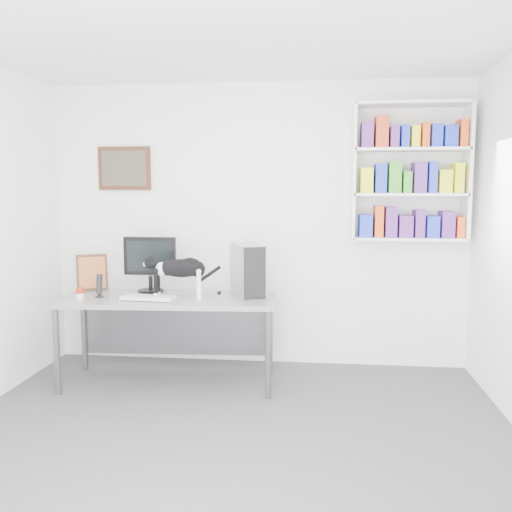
% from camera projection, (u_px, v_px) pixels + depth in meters
% --- Properties ---
extents(room, '(4.01, 4.01, 2.70)m').
position_uv_depth(room, '(221.00, 246.00, 3.26)').
color(room, '#4D4C51').
rests_on(room, ground).
extents(bookshelf, '(1.03, 0.28, 1.24)m').
position_uv_depth(bookshelf, '(410.00, 172.00, 4.87)').
color(bookshelf, white).
rests_on(bookshelf, room).
extents(wall_art, '(0.52, 0.04, 0.42)m').
position_uv_depth(wall_art, '(124.00, 168.00, 5.28)').
color(wall_art, '#4E2C19').
rests_on(wall_art, room).
extents(desk, '(1.89, 0.83, 0.77)m').
position_uv_depth(desk, '(169.00, 340.00, 4.73)').
color(desk, gray).
rests_on(desk, room).
extents(monitor, '(0.48, 0.24, 0.51)m').
position_uv_depth(monitor, '(150.00, 264.00, 4.88)').
color(monitor, black).
rests_on(monitor, desk).
extents(keyboard, '(0.46, 0.21, 0.03)m').
position_uv_depth(keyboard, '(149.00, 298.00, 4.55)').
color(keyboard, silver).
rests_on(keyboard, desk).
extents(pc_tower, '(0.36, 0.50, 0.45)m').
position_uv_depth(pc_tower, '(247.00, 270.00, 4.73)').
color(pc_tower, '#A3A4A8').
rests_on(pc_tower, desk).
extents(speaker, '(0.10, 0.10, 0.21)m').
position_uv_depth(speaker, '(99.00, 285.00, 4.66)').
color(speaker, black).
rests_on(speaker, desk).
extents(leaning_print, '(0.30, 0.22, 0.34)m').
position_uv_depth(leaning_print, '(92.00, 272.00, 4.98)').
color(leaning_print, '#4E2C19').
rests_on(leaning_print, desk).
extents(soup_can, '(0.07, 0.07, 0.10)m').
position_uv_depth(soup_can, '(80.00, 293.00, 4.58)').
color(soup_can, '#9F220D').
rests_on(soup_can, desk).
extents(cat, '(0.59, 0.20, 0.36)m').
position_uv_depth(cat, '(180.00, 278.00, 4.55)').
color(cat, black).
rests_on(cat, desk).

